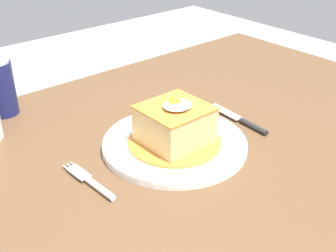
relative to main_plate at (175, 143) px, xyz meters
name	(u,v)px	position (x,y,z in m)	size (l,w,h in m)	color
dining_table	(148,190)	(-0.04, 0.03, -0.11)	(1.45, 0.80, 0.73)	brown
main_plate	(175,143)	(0.00, 0.00, 0.00)	(0.29, 0.29, 0.02)	white
sandwich_meal	(175,126)	(0.00, 0.00, 0.04)	(0.19, 0.19, 0.10)	orange
fork	(93,183)	(-0.19, 0.00, 0.00)	(0.02, 0.14, 0.01)	silver
knife	(245,122)	(0.18, -0.03, 0.00)	(0.03, 0.17, 0.01)	#262628
soda_can	(0,88)	(-0.20, 0.37, 0.05)	(0.07, 0.07, 0.12)	#191E51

